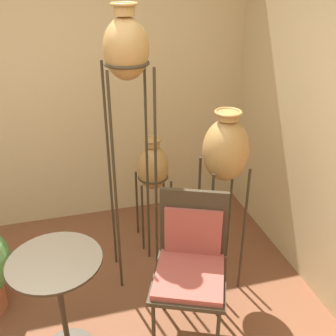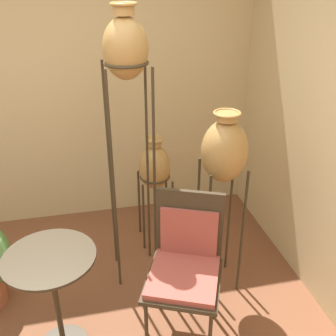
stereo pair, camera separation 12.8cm
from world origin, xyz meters
name	(u,v)px [view 2 (the right image)]	position (x,y,z in m)	size (l,w,h in m)	color
wall_back	(37,87)	(0.00, 2.02, 1.35)	(7.98, 0.06, 2.70)	#D1B784
vase_stand_tall	(126,58)	(0.69, 1.00, 1.77)	(0.32, 0.32, 2.11)	#382D1E
vase_stand_medium	(224,153)	(1.31, 0.73, 1.15)	(0.33, 0.33, 1.45)	#382D1E
vase_stand_short	(155,168)	(0.94, 1.39, 0.75)	(0.28, 0.28, 1.03)	#382D1E
chair	(186,259)	(0.94, 0.33, 0.61)	(0.63, 0.64, 1.04)	#382D1E
side_table	(53,283)	(0.10, 0.34, 0.56)	(0.56, 0.56, 0.77)	#382D1E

